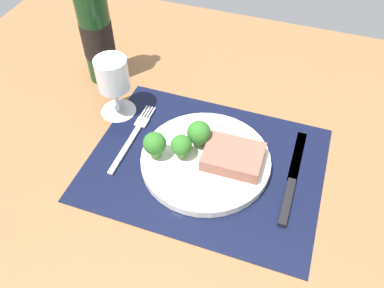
{
  "coord_description": "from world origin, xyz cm",
  "views": [
    {
      "loc": [
        13.53,
        -46.29,
        58.29
      ],
      "look_at": [
        -3.5,
        2.33,
        1.9
      ],
      "focal_mm": 37.42,
      "sensor_mm": 36.0,
      "label": 1
    }
  ],
  "objects_px": {
    "fork": "(133,137)",
    "wine_glass": "(113,78)",
    "steak": "(233,157)",
    "plate": "(206,160)",
    "wine_bottle": "(96,32)",
    "knife": "(291,182)"
  },
  "relations": [
    {
      "from": "plate",
      "to": "fork",
      "type": "xyz_separation_m",
      "value": [
        -0.16,
        0.01,
        -0.01
      ]
    },
    {
      "from": "plate",
      "to": "knife",
      "type": "height_order",
      "value": "plate"
    },
    {
      "from": "wine_bottle",
      "to": "wine_glass",
      "type": "bearing_deg",
      "value": -49.36
    },
    {
      "from": "knife",
      "to": "wine_bottle",
      "type": "height_order",
      "value": "wine_bottle"
    },
    {
      "from": "steak",
      "to": "wine_bottle",
      "type": "bearing_deg",
      "value": 154.58
    },
    {
      "from": "wine_bottle",
      "to": "wine_glass",
      "type": "distance_m",
      "value": 0.13
    },
    {
      "from": "steak",
      "to": "wine_glass",
      "type": "distance_m",
      "value": 0.28
    },
    {
      "from": "steak",
      "to": "wine_glass",
      "type": "xyz_separation_m",
      "value": [
        -0.27,
        0.07,
        0.06
      ]
    },
    {
      "from": "plate",
      "to": "knife",
      "type": "bearing_deg",
      "value": 1.89
    },
    {
      "from": "steak",
      "to": "wine_glass",
      "type": "bearing_deg",
      "value": 165.43
    },
    {
      "from": "plate",
      "to": "wine_glass",
      "type": "height_order",
      "value": "wine_glass"
    },
    {
      "from": "wine_glass",
      "to": "fork",
      "type": "bearing_deg",
      "value": -45.38
    },
    {
      "from": "steak",
      "to": "wine_bottle",
      "type": "xyz_separation_m",
      "value": [
        -0.35,
        0.17,
        0.09
      ]
    },
    {
      "from": "steak",
      "to": "knife",
      "type": "height_order",
      "value": "steak"
    },
    {
      "from": "fork",
      "to": "knife",
      "type": "bearing_deg",
      "value": -0.81
    },
    {
      "from": "fork",
      "to": "wine_glass",
      "type": "distance_m",
      "value": 0.12
    },
    {
      "from": "fork",
      "to": "wine_bottle",
      "type": "xyz_separation_m",
      "value": [
        -0.15,
        0.16,
        0.11
      ]
    },
    {
      "from": "knife",
      "to": "steak",
      "type": "bearing_deg",
      "value": 178.16
    },
    {
      "from": "plate",
      "to": "steak",
      "type": "relative_size",
      "value": 2.28
    },
    {
      "from": "wine_bottle",
      "to": "steak",
      "type": "bearing_deg",
      "value": -25.42
    },
    {
      "from": "plate",
      "to": "wine_bottle",
      "type": "xyz_separation_m",
      "value": [
        -0.3,
        0.18,
        0.11
      ]
    },
    {
      "from": "fork",
      "to": "knife",
      "type": "height_order",
      "value": "knife"
    }
  ]
}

